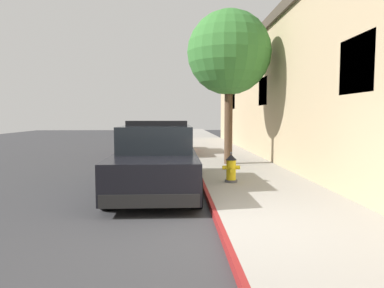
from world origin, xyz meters
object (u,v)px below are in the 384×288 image
Objects in this scene: fire_hydrant at (231,168)px; street_tree at (229,53)px; police_cruiser at (157,159)px; parked_car_silver_ahead at (168,139)px.

fire_hydrant is 0.14× the size of street_tree.
police_cruiser reaches higher than fire_hydrant.
police_cruiser is 5.32m from street_tree.
police_cruiser is 7.72m from parked_car_silver_ahead.
parked_car_silver_ahead is at bearing 103.12° from fire_hydrant.
police_cruiser is at bearing -122.54° from street_tree.
police_cruiser is 1.88m from fire_hydrant.
police_cruiser is 0.92× the size of street_tree.
parked_car_silver_ahead reaches higher than fire_hydrant.
police_cruiser is 6.37× the size of fire_hydrant.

